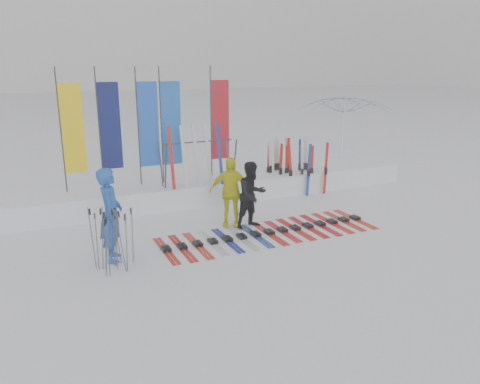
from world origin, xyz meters
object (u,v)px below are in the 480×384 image
person_black (252,195)px  person_yellow (230,192)px  ski_rack (198,156)px  tent_canopy (344,135)px  ski_row (269,232)px  person_blue (111,215)px

person_black → person_yellow: (-0.44, 0.30, 0.05)m
person_black → ski_rack: size_ratio=0.80×
tent_canopy → ski_row: bearing=-140.9°
ski_row → ski_rack: ski_rack is taller
tent_canopy → ski_row: (-5.13, -4.16, -1.40)m
person_blue → person_black: (3.43, 0.60, -0.15)m
person_black → ski_rack: ski_rack is taller
person_blue → tent_canopy: size_ratio=0.60×
tent_canopy → ski_rack: size_ratio=1.57×
tent_canopy → ski_rack: tent_canopy is taller
tent_canopy → ski_row: 6.76m
tent_canopy → person_yellow: bearing=-150.5°
person_blue → ski_row: person_blue is taller
person_blue → ski_rack: size_ratio=0.94×
person_black → person_yellow: size_ratio=0.94×
person_yellow → tent_canopy: (5.74, 3.25, 0.57)m
person_yellow → tent_canopy: 6.62m
person_yellow → ski_row: bearing=-30.5°
person_blue → tent_canopy: bearing=-51.9°
person_yellow → ski_row: size_ratio=0.33×
person_black → tent_canopy: (5.30, 3.55, 0.62)m
person_blue → person_yellow: 3.13m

